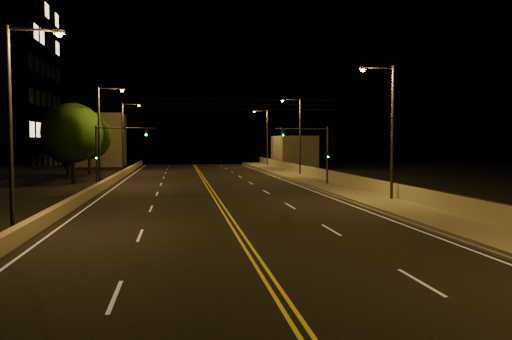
{
  "coord_description": "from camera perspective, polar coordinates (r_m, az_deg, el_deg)",
  "views": [
    {
      "loc": [
        -2.72,
        -12.47,
        4.3
      ],
      "look_at": [
        2.0,
        18.0,
        2.5
      ],
      "focal_mm": 35.0,
      "sensor_mm": 36.0,
      "label": 1
    }
  ],
  "objects": [
    {
      "name": "ground",
      "position": [
        13.47,
        3.44,
        -15.28
      ],
      "size": [
        160.0,
        160.0,
        0.0
      ],
      "primitive_type": "plane",
      "color": "black",
      "rests_on": "ground"
    },
    {
      "name": "sidewalk",
      "position": [
        35.42,
        13.73,
        -3.48
      ],
      "size": [
        3.6,
        120.0,
        0.3
      ],
      "primitive_type": "cube",
      "color": "slate",
      "rests_on": "ground"
    },
    {
      "name": "distant_building_left",
      "position": [
        89.04,
        -17.41,
        3.29
      ],
      "size": [
        8.0,
        8.0,
        8.92
      ],
      "primitive_type": "cube",
      "color": "slate",
      "rests_on": "ground"
    },
    {
      "name": "streetlight_5",
      "position": [
        49.67,
        -17.2,
        4.49
      ],
      "size": [
        2.55,
        0.28,
        9.42
      ],
      "color": "#2D2D33",
      "rests_on": "ground"
    },
    {
      "name": "streetlight_4",
      "position": [
        24.93,
        -25.73,
        5.6
      ],
      "size": [
        2.55,
        0.28,
        9.42
      ],
      "color": "#2D2D33",
      "rests_on": "ground"
    },
    {
      "name": "distant_building_right",
      "position": [
        84.54,
        4.34,
        2.16
      ],
      "size": [
        6.0,
        10.0,
        5.13
      ],
      "primitive_type": "cube",
      "color": "slate",
      "rests_on": "ground"
    },
    {
      "name": "tree_2",
      "position": [
        66.78,
        -18.56,
        3.59
      ],
      "size": [
        5.61,
        5.61,
        7.6
      ],
      "color": "black",
      "rests_on": "ground"
    },
    {
      "name": "parapet_rail",
      "position": [
        35.96,
        16.18,
        -1.53
      ],
      "size": [
        0.06,
        120.0,
        0.06
      ],
      "primitive_type": "cylinder",
      "rotation": [
        1.57,
        0.0,
        0.0
      ],
      "color": "black",
      "rests_on": "parapet_wall"
    },
    {
      "name": "traffic_signal_left",
      "position": [
        45.38,
        -16.45,
        2.33
      ],
      "size": [
        5.11,
        0.31,
        5.63
      ],
      "color": "#2D2D33",
      "rests_on": "ground"
    },
    {
      "name": "tree_1",
      "position": [
        60.54,
        -20.75,
        2.85
      ],
      "size": [
        4.7,
        4.7,
        6.37
      ],
      "color": "black",
      "rests_on": "ground"
    },
    {
      "name": "road",
      "position": [
        32.87,
        -3.99,
        -4.17
      ],
      "size": [
        18.0,
        120.0,
        0.02
      ],
      "primitive_type": "cube",
      "color": "black",
      "rests_on": "ground"
    },
    {
      "name": "curb",
      "position": [
        34.76,
        10.87,
        -3.7
      ],
      "size": [
        0.14,
        120.0,
        0.15
      ],
      "primitive_type": "cube",
      "color": "slate",
      "rests_on": "ground"
    },
    {
      "name": "streetlight_2",
      "position": [
        60.57,
        4.82,
        4.39
      ],
      "size": [
        2.55,
        0.28,
        9.42
      ],
      "color": "#2D2D33",
      "rests_on": "ground"
    },
    {
      "name": "tree_0",
      "position": [
        53.05,
        -20.24,
        4.0
      ],
      "size": [
        5.98,
        5.98,
        8.1
      ],
      "color": "black",
      "rests_on": "ground"
    },
    {
      "name": "overhead_wires",
      "position": [
        42.17,
        -5.13,
        7.54
      ],
      "size": [
        22.0,
        0.03,
        0.83
      ],
      "color": "black"
    },
    {
      "name": "streetlight_1",
      "position": [
        35.47,
        14.94,
        5.04
      ],
      "size": [
        2.55,
        0.28,
        9.42
      ],
      "color": "#2D2D33",
      "rests_on": "ground"
    },
    {
      "name": "traffic_signal_right",
      "position": [
        46.73,
        6.93,
        2.46
      ],
      "size": [
        5.11,
        0.31,
        5.63
      ],
      "color": "#2D2D33",
      "rests_on": "ground"
    },
    {
      "name": "streetlight_3",
      "position": [
        82.72,
        1.12,
        4.12
      ],
      "size": [
        2.55,
        0.28,
        9.42
      ],
      "color": "#2D2D33",
      "rests_on": "ground"
    },
    {
      "name": "lane_markings",
      "position": [
        32.79,
        -3.98,
        -4.16
      ],
      "size": [
        17.32,
        116.0,
        0.0
      ],
      "color": "silver",
      "rests_on": "road"
    },
    {
      "name": "streetlight_6",
      "position": [
        69.83,
        -14.77,
        4.15
      ],
      "size": [
        2.55,
        0.28,
        9.42
      ],
      "color": "#2D2D33",
      "rests_on": "ground"
    },
    {
      "name": "parapet_wall",
      "position": [
        36.01,
        16.17,
        -2.37
      ],
      "size": [
        0.3,
        120.0,
        1.0
      ],
      "primitive_type": "cube",
      "color": "#A59D8A",
      "rests_on": "sidewalk"
    },
    {
      "name": "jersey_barrier",
      "position": [
        33.39,
        -20.38,
        -3.64
      ],
      "size": [
        0.45,
        120.0,
        0.72
      ],
      "primitive_type": "cube",
      "color": "#A59D8A",
      "rests_on": "ground"
    }
  ]
}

